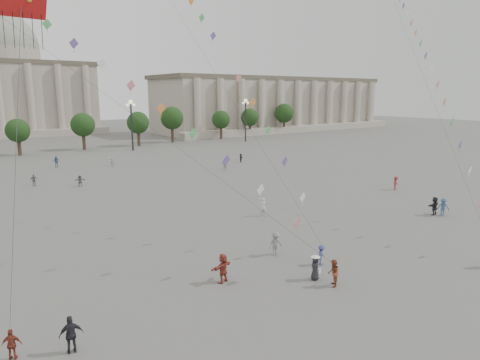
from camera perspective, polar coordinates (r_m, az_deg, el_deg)
ground at (r=28.61m, az=12.59°, el=-13.55°), size 360.00×360.00×0.00m
hall_east at (r=145.82m, az=4.65°, el=10.04°), size 84.00×26.22×17.20m
hall_central at (r=147.46m, az=-28.83°, el=10.97°), size 48.30×34.30×35.50m
tree_row at (r=97.15m, az=-24.31°, el=6.58°), size 137.12×5.12×8.00m
lamp_post_mid_east at (r=93.70m, az=-14.29°, el=8.30°), size 2.00×0.90×10.65m
lamp_post_far_east at (r=108.46m, az=0.75°, el=9.03°), size 2.00×0.90×10.65m
person_crowd_0 at (r=76.69m, az=-23.30°, el=2.25°), size 1.12×0.54×1.85m
person_crowd_3 at (r=47.09m, az=24.50°, el=-3.16°), size 1.72×0.60×1.84m
person_crowd_4 at (r=74.51m, az=-16.70°, el=2.34°), size 1.30×1.35×1.54m
person_crowd_6 at (r=32.49m, az=4.77°, el=-8.46°), size 1.22×0.75×1.84m
person_crowd_7 at (r=67.86m, az=-1.98°, el=2.07°), size 1.63×1.41×1.78m
person_crowd_8 at (r=57.34m, az=20.05°, el=-0.40°), size 1.25×0.93×1.73m
person_crowd_9 at (r=75.81m, az=0.12°, el=2.96°), size 1.37×1.21×1.50m
person_crowd_12 at (r=59.85m, az=-20.55°, el=-0.07°), size 1.45×0.89×1.50m
person_crowd_13 at (r=42.53m, az=3.06°, el=-3.58°), size 0.81×0.69×1.87m
person_crowd_14 at (r=47.06m, az=25.46°, el=-3.27°), size 1.27×1.31×1.80m
person_crowd_16 at (r=62.41m, az=-25.80°, el=-0.01°), size 0.99×0.59×1.57m
tourist_0 at (r=23.32m, az=-28.13°, el=-18.77°), size 0.95×0.71×1.50m
tourist_2 at (r=28.05m, az=-2.29°, el=-11.65°), size 1.87×1.02×1.93m
tourist_4 at (r=22.63m, az=-21.58°, el=-18.62°), size 1.14×0.60×1.85m
kite_flyer_0 at (r=28.11m, az=12.34°, el=-12.05°), size 1.08×1.07×1.76m
kite_flyer_1 at (r=31.25m, az=10.80°, el=-9.80°), size 1.10×0.96×1.48m
hat_person at (r=28.84m, az=10.00°, el=-11.36°), size 0.95×0.91×1.69m
dragon_kite at (r=23.08m, az=-27.02°, el=18.10°), size 2.24×1.47×14.97m
kite_train_east at (r=66.33m, az=20.73°, el=20.74°), size 43.95×45.53×76.18m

